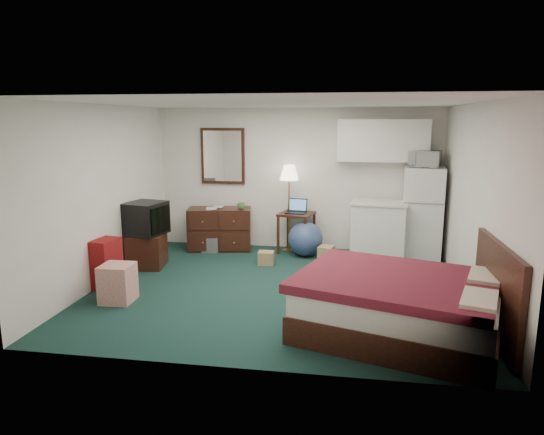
% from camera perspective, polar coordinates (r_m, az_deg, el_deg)
% --- Properties ---
extents(floor, '(5.00, 4.50, 0.01)m').
position_cam_1_polar(floor, '(6.78, 0.80, -8.31)').
color(floor, '#123230').
rests_on(floor, ground).
extents(ceiling, '(5.00, 4.50, 0.01)m').
position_cam_1_polar(ceiling, '(6.39, 0.87, 13.33)').
color(ceiling, silver).
rests_on(ceiling, walls).
extents(walls, '(5.01, 4.51, 2.50)m').
position_cam_1_polar(walls, '(6.46, 0.83, 2.19)').
color(walls, silver).
rests_on(walls, floor).
extents(mirror, '(0.80, 0.06, 1.00)m').
position_cam_1_polar(mirror, '(8.85, -5.81, 7.21)').
color(mirror, white).
rests_on(mirror, walls).
extents(upper_cabinets, '(1.50, 0.35, 0.70)m').
position_cam_1_polar(upper_cabinets, '(8.41, 12.88, 8.82)').
color(upper_cabinets, white).
rests_on(upper_cabinets, walls).
extents(headboard, '(0.06, 1.56, 1.00)m').
position_cam_1_polar(headboard, '(5.56, 24.95, -7.85)').
color(headboard, black).
rests_on(headboard, walls).
extents(dresser, '(1.17, 0.69, 0.75)m').
position_cam_1_polar(dresser, '(8.71, -6.18, -1.35)').
color(dresser, black).
rests_on(dresser, floor).
extents(floor_lamp, '(0.37, 0.37, 1.53)m').
position_cam_1_polar(floor_lamp, '(8.49, 2.01, 1.05)').
color(floor_lamp, '#B69147').
rests_on(floor_lamp, floor).
extents(desk, '(0.67, 0.67, 0.70)m').
position_cam_1_polar(desk, '(8.51, 2.88, -1.76)').
color(desk, black).
rests_on(desk, floor).
extents(exercise_ball, '(0.68, 0.68, 0.59)m').
position_cam_1_polar(exercise_ball, '(8.29, 3.94, -2.54)').
color(exercise_ball, '#354A7C').
rests_on(exercise_ball, floor).
extents(kitchen_counter, '(0.94, 0.77, 0.94)m').
position_cam_1_polar(kitchen_counter, '(8.24, 12.46, -1.61)').
color(kitchen_counter, white).
rests_on(kitchen_counter, floor).
extents(fridge, '(0.71, 0.71, 1.54)m').
position_cam_1_polar(fridge, '(8.36, 17.28, 0.42)').
color(fridge, white).
rests_on(fridge, floor).
extents(bed, '(2.39, 2.10, 0.64)m').
position_cam_1_polar(bed, '(5.45, 14.64, -10.07)').
color(bed, '#400E13').
rests_on(bed, floor).
extents(tv_stand, '(0.59, 0.64, 0.52)m').
position_cam_1_polar(tv_stand, '(7.92, -14.48, -3.78)').
color(tv_stand, black).
rests_on(tv_stand, floor).
extents(suitcase, '(0.32, 0.45, 0.69)m').
position_cam_1_polar(suitcase, '(7.08, -18.92, -5.15)').
color(suitcase, maroon).
rests_on(suitcase, floor).
extents(retail_box, '(0.40, 0.40, 0.49)m').
position_cam_1_polar(retail_box, '(6.53, -17.70, -7.37)').
color(retail_box, beige).
rests_on(retail_box, floor).
extents(file_bin, '(0.39, 0.30, 0.27)m').
position_cam_1_polar(file_bin, '(8.66, -7.45, -3.10)').
color(file_bin, slate).
rests_on(file_bin, floor).
extents(cardboard_box_a, '(0.26, 0.22, 0.21)m').
position_cam_1_polar(cardboard_box_a, '(7.83, -0.70, -4.78)').
color(cardboard_box_a, '#A38159').
rests_on(cardboard_box_a, floor).
extents(cardboard_box_b, '(0.29, 0.32, 0.27)m').
position_cam_1_polar(cardboard_box_b, '(7.99, 6.38, -4.31)').
color(cardboard_box_b, '#A38159').
rests_on(cardboard_box_b, floor).
extents(laptop, '(0.38, 0.32, 0.23)m').
position_cam_1_polar(laptop, '(8.38, 2.81, 1.30)').
color(laptop, black).
rests_on(laptop, desk).
extents(crt_tv, '(0.66, 0.70, 0.51)m').
position_cam_1_polar(crt_tv, '(7.82, -14.67, -0.09)').
color(crt_tv, black).
rests_on(crt_tv, tv_stand).
extents(microwave, '(0.54, 0.39, 0.33)m').
position_cam_1_polar(microwave, '(8.25, 17.53, 6.80)').
color(microwave, white).
rests_on(microwave, fridge).
extents(book_a, '(0.18, 0.07, 0.25)m').
position_cam_1_polar(book_a, '(8.56, -7.76, 1.80)').
color(book_a, '#A38159').
rests_on(book_a, dresser).
extents(book_b, '(0.17, 0.02, 0.23)m').
position_cam_1_polar(book_b, '(8.70, -6.90, 1.94)').
color(book_b, '#A38159').
rests_on(book_b, dresser).
extents(mug, '(0.15, 0.12, 0.14)m').
position_cam_1_polar(mug, '(8.51, -3.64, 1.45)').
color(mug, '#427E3E').
rests_on(mug, dresser).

